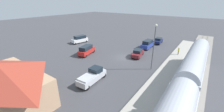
{
  "coord_description": "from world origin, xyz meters",
  "views": [
    {
      "loc": [
        -14.91,
        25.78,
        12.34
      ],
      "look_at": [
        1.42,
        2.98,
        1.0
      ],
      "focal_mm": 22.13,
      "sensor_mm": 36.0,
      "label": 1
    }
  ],
  "objects_px": {
    "pickup_silver": "(92,76)",
    "light_pole_near_platform": "(154,43)",
    "pedestrian_on_platform": "(179,51)",
    "sedan_navy": "(158,41)",
    "sedan_maroon": "(138,53)",
    "suv_blue": "(147,44)",
    "suv_red": "(86,50)",
    "suv_white": "(80,39)",
    "station_building": "(3,84)"
  },
  "relations": [
    {
      "from": "pickup_silver",
      "to": "light_pole_near_platform",
      "type": "bearing_deg",
      "value": -122.2
    },
    {
      "from": "pedestrian_on_platform",
      "to": "sedan_navy",
      "type": "height_order",
      "value": "pedestrian_on_platform"
    },
    {
      "from": "sedan_maroon",
      "to": "suv_blue",
      "type": "relative_size",
      "value": 0.96
    },
    {
      "from": "pedestrian_on_platform",
      "to": "suv_red",
      "type": "height_order",
      "value": "suv_red"
    },
    {
      "from": "suv_white",
      "to": "light_pole_near_platform",
      "type": "bearing_deg",
      "value": 170.0
    },
    {
      "from": "pickup_silver",
      "to": "suv_white",
      "type": "height_order",
      "value": "suv_white"
    },
    {
      "from": "suv_blue",
      "to": "sedan_navy",
      "type": "distance_m",
      "value": 6.4
    },
    {
      "from": "station_building",
      "to": "light_pole_near_platform",
      "type": "height_order",
      "value": "light_pole_near_platform"
    },
    {
      "from": "pickup_silver",
      "to": "sedan_navy",
      "type": "distance_m",
      "value": 27.77
    },
    {
      "from": "station_building",
      "to": "light_pole_near_platform",
      "type": "distance_m",
      "value": 22.99
    },
    {
      "from": "pedestrian_on_platform",
      "to": "suv_blue",
      "type": "bearing_deg",
      "value": -7.36
    },
    {
      "from": "pickup_silver",
      "to": "station_building",
      "type": "bearing_deg",
      "value": 63.62
    },
    {
      "from": "pedestrian_on_platform",
      "to": "sedan_navy",
      "type": "relative_size",
      "value": 0.37
    },
    {
      "from": "suv_blue",
      "to": "light_pole_near_platform",
      "type": "height_order",
      "value": "light_pole_near_platform"
    },
    {
      "from": "pickup_silver",
      "to": "sedan_navy",
      "type": "xyz_separation_m",
      "value": [
        -1.59,
        -27.73,
        -0.15
      ]
    },
    {
      "from": "station_building",
      "to": "sedan_navy",
      "type": "distance_m",
      "value": 38.5
    },
    {
      "from": "pedestrian_on_platform",
      "to": "suv_white",
      "type": "relative_size",
      "value": 0.33
    },
    {
      "from": "sedan_maroon",
      "to": "light_pole_near_platform",
      "type": "bearing_deg",
      "value": 138.81
    },
    {
      "from": "pedestrian_on_platform",
      "to": "sedan_navy",
      "type": "distance_m",
      "value": 10.33
    },
    {
      "from": "sedan_maroon",
      "to": "light_pole_near_platform",
      "type": "height_order",
      "value": "light_pole_near_platform"
    },
    {
      "from": "station_building",
      "to": "sedan_maroon",
      "type": "relative_size",
      "value": 2.59
    },
    {
      "from": "suv_white",
      "to": "suv_red",
      "type": "distance_m",
      "value": 10.82
    },
    {
      "from": "suv_blue",
      "to": "pedestrian_on_platform",
      "type": "bearing_deg",
      "value": 172.64
    },
    {
      "from": "suv_red",
      "to": "suv_white",
      "type": "bearing_deg",
      "value": -33.97
    },
    {
      "from": "pedestrian_on_platform",
      "to": "suv_blue",
      "type": "distance_m",
      "value": 8.27
    },
    {
      "from": "suv_blue",
      "to": "suv_white",
      "type": "relative_size",
      "value": 0.95
    },
    {
      "from": "station_building",
      "to": "suv_blue",
      "type": "distance_m",
      "value": 32.1
    },
    {
      "from": "sedan_maroon",
      "to": "suv_blue",
      "type": "bearing_deg",
      "value": -85.52
    },
    {
      "from": "suv_white",
      "to": "sedan_navy",
      "type": "height_order",
      "value": "suv_white"
    },
    {
      "from": "pickup_silver",
      "to": "suv_red",
      "type": "distance_m",
      "value": 12.54
    },
    {
      "from": "sedan_maroon",
      "to": "light_pole_near_platform",
      "type": "distance_m",
      "value": 7.98
    },
    {
      "from": "pedestrian_on_platform",
      "to": "light_pole_near_platform",
      "type": "height_order",
      "value": "light_pole_near_platform"
    },
    {
      "from": "suv_red",
      "to": "light_pole_near_platform",
      "type": "bearing_deg",
      "value": -173.87
    },
    {
      "from": "suv_white",
      "to": "light_pole_near_platform",
      "type": "relative_size",
      "value": 0.6
    },
    {
      "from": "suv_white",
      "to": "sedan_navy",
      "type": "bearing_deg",
      "value": -146.01
    },
    {
      "from": "sedan_maroon",
      "to": "suv_blue",
      "type": "xyz_separation_m",
      "value": [
        0.57,
        -7.24,
        0.27
      ]
    },
    {
      "from": "sedan_maroon",
      "to": "light_pole_near_platform",
      "type": "relative_size",
      "value": 0.55
    },
    {
      "from": "suv_blue",
      "to": "suv_red",
      "type": "bearing_deg",
      "value": 52.56
    },
    {
      "from": "pickup_silver",
      "to": "sedan_maroon",
      "type": "bearing_deg",
      "value": -94.76
    },
    {
      "from": "station_building",
      "to": "suv_white",
      "type": "xyz_separation_m",
      "value": [
        13.51,
        -24.3,
        -1.82
      ]
    },
    {
      "from": "sedan_maroon",
      "to": "sedan_navy",
      "type": "height_order",
      "value": "same"
    },
    {
      "from": "pedestrian_on_platform",
      "to": "light_pole_near_platform",
      "type": "distance_m",
      "value": 11.6
    },
    {
      "from": "sedan_navy",
      "to": "suv_red",
      "type": "xyz_separation_m",
      "value": [
        11.16,
        19.62,
        0.27
      ]
    },
    {
      "from": "pedestrian_on_platform",
      "to": "pickup_silver",
      "type": "bearing_deg",
      "value": 66.58
    },
    {
      "from": "suv_white",
      "to": "suv_blue",
      "type": "bearing_deg",
      "value": -159.27
    },
    {
      "from": "suv_white",
      "to": "light_pole_near_platform",
      "type": "distance_m",
      "value": 25.44
    },
    {
      "from": "sedan_maroon",
      "to": "suv_red",
      "type": "bearing_deg",
      "value": 29.4
    },
    {
      "from": "station_building",
      "to": "pedestrian_on_platform",
      "type": "distance_m",
      "value": 33.53
    },
    {
      "from": "sedan_maroon",
      "to": "pedestrian_on_platform",
      "type": "bearing_deg",
      "value": -140.98
    },
    {
      "from": "pedestrian_on_platform",
      "to": "sedan_navy",
      "type": "xyz_separation_m",
      "value": [
        7.22,
        -7.38,
        -0.4
      ]
    }
  ]
}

